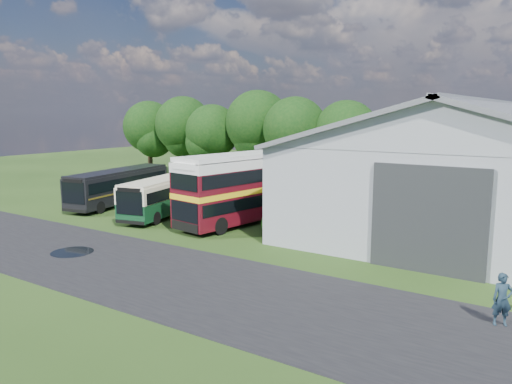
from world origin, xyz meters
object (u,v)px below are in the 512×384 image
Objects in this scene: bus_dark_single at (119,186)px; visitor_a at (502,300)px; bus_maroon_double at (247,188)px; bus_green_single at (169,194)px; storage_shed at (479,162)px.

visitor_a is (28.93, -8.38, -0.56)m from bus_dark_single.
bus_maroon_double is at bearing 126.33° from visitor_a.
bus_maroon_double is (6.21, 0.90, 0.88)m from bus_green_single.
bus_maroon_double is (-12.99, -7.75, -1.84)m from storage_shed.
storage_shed is at bearing 7.72° from bus_dark_single.
bus_dark_single is at bearing -162.16° from storage_shed.
bus_green_single is 0.91× the size of bus_maroon_double.
bus_maroon_double reaches higher than bus_dark_single.
bus_maroon_double reaches higher than bus_green_single.
bus_green_single is at bearing 135.02° from visitor_a.
storage_shed reaches higher than visitor_a.
visitor_a is at bearing -18.81° from bus_maroon_double.
storage_shed is 2.45× the size of bus_green_single.
bus_green_single is 0.97× the size of bus_dark_single.
bus_green_single is at bearing -163.05° from bus_maroon_double.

